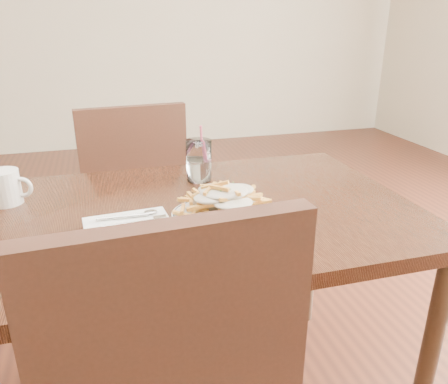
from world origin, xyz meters
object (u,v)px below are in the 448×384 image
object	(u,v)px
chair_far	(133,194)
water_glass	(199,163)
fries_plate	(224,213)
table	(201,233)
loaded_fries	(224,196)
coffee_mug	(5,187)

from	to	relation	value
chair_far	water_glass	bearing A→B (deg)	-69.51
fries_plate	water_glass	size ratio (longest dim) A/B	1.75
table	loaded_fries	size ratio (longest dim) A/B	4.16
water_glass	coffee_mug	distance (m)	0.57
table	loaded_fries	bearing A→B (deg)	-55.82
table	fries_plate	bearing A→B (deg)	-55.82
fries_plate	water_glass	world-z (taller)	water_glass
table	coffee_mug	bearing A→B (deg)	160.80
loaded_fries	coffee_mug	xyz separation A→B (m)	(-0.57, 0.25, -0.01)
table	water_glass	bearing A→B (deg)	77.69
coffee_mug	table	bearing A→B (deg)	-19.20
water_glass	coffee_mug	xyz separation A→B (m)	(-0.57, -0.04, -0.01)
chair_far	coffee_mug	size ratio (longest dim) A/B	7.51
table	chair_far	distance (m)	0.76
loaded_fries	fries_plate	bearing A→B (deg)	-33.69
loaded_fries	table	bearing A→B (deg)	124.18
table	fries_plate	distance (m)	0.12
loaded_fries	chair_far	bearing A→B (deg)	103.19
table	loaded_fries	xyz separation A→B (m)	(0.05, -0.07, 0.14)
fries_plate	coffee_mug	world-z (taller)	coffee_mug
table	fries_plate	world-z (taller)	fries_plate
fries_plate	loaded_fries	size ratio (longest dim) A/B	1.11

